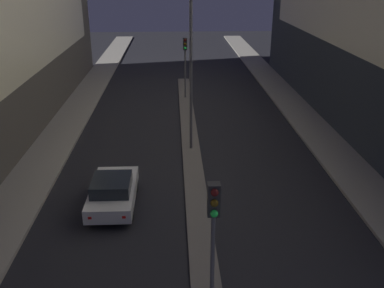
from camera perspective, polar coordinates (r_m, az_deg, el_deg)
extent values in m
cube|color=#66605B|center=(24.65, -0.14, -0.54)|extent=(1.02, 32.83, 0.10)
cylinder|color=#4C4C51|center=(12.17, 2.69, -16.96)|extent=(0.12, 0.12, 3.76)
cube|color=#2D2D2D|center=(10.84, 2.92, -7.41)|extent=(0.32, 0.28, 0.90)
sphere|color=#4C0F0F|center=(10.53, 3.04, -6.48)|extent=(0.20, 0.20, 0.20)
sphere|color=#4C380A|center=(10.68, 3.01, -7.89)|extent=(0.20, 0.20, 0.20)
sphere|color=#1EEA4C|center=(10.84, 2.98, -9.26)|extent=(0.20, 0.20, 0.20)
cylinder|color=#4C4C51|center=(33.85, -0.90, 9.32)|extent=(0.12, 0.12, 3.76)
cube|color=#2D2D2D|center=(33.39, -0.93, 13.21)|extent=(0.32, 0.28, 0.90)
sphere|color=#4C0F0F|center=(33.17, -0.92, 13.67)|extent=(0.20, 0.20, 0.20)
sphere|color=#4C380A|center=(33.22, -0.92, 13.16)|extent=(0.20, 0.20, 0.20)
sphere|color=#1EEA4C|center=(33.27, -0.92, 12.65)|extent=(0.20, 0.20, 0.20)
cylinder|color=#4C4C51|center=(23.25, -0.14, 8.86)|extent=(0.16, 0.16, 8.23)
cube|color=silver|center=(19.02, -10.45, -6.44)|extent=(1.90, 4.06, 0.60)
cube|color=black|center=(18.49, -10.68, -5.36)|extent=(1.61, 1.83, 0.53)
cube|color=red|center=(17.39, -13.48, -9.57)|extent=(0.14, 0.04, 0.10)
cube|color=red|center=(17.19, -9.07, -9.61)|extent=(0.14, 0.04, 0.10)
cylinder|color=black|center=(20.39, -12.29, -5.47)|extent=(0.22, 0.64, 0.64)
cylinder|color=black|center=(20.17, -7.58, -5.45)|extent=(0.22, 0.64, 0.64)
cylinder|color=black|center=(18.24, -13.51, -9.17)|extent=(0.22, 0.64, 0.64)
cylinder|color=black|center=(17.99, -8.20, -9.20)|extent=(0.22, 0.64, 0.64)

